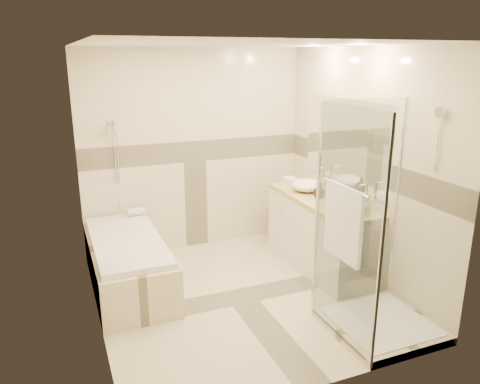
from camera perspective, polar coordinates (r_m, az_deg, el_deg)
name	(u,v)px	position (r m, az deg, el deg)	size (l,w,h in m)	color
room	(245,178)	(4.53, 0.61, 1.68)	(2.82, 3.02, 2.52)	#C1B99A
bathtub	(128,260)	(5.16, -13.50, -8.11)	(0.75, 1.70, 0.56)	beige
vanity	(320,233)	(5.51, 9.76, -4.96)	(0.58, 1.62, 0.85)	silver
shower_enclosure	(368,278)	(4.37, 15.36, -10.06)	(0.96, 0.93, 2.04)	beige
vessel_sink_near	(306,185)	(5.60, 8.11, 0.84)	(0.36, 0.36, 0.15)	white
vessel_sink_far	(348,204)	(4.92, 12.99, -1.48)	(0.41, 0.41, 0.16)	white
faucet_near	(323,176)	(5.69, 10.03, 1.93)	(0.12, 0.03, 0.28)	silver
faucet_far	(366,194)	(5.02, 15.07, -0.27)	(0.12, 0.03, 0.29)	silver
amenity_bottle_a	(319,191)	(5.38, 9.57, 0.08)	(0.06, 0.06, 0.14)	black
amenity_bottle_b	(319,190)	(5.36, 9.66, 0.21)	(0.14, 0.14, 0.17)	black
folded_towels	(291,180)	(5.94, 6.19, 1.43)	(0.13, 0.21, 0.07)	silver
rolled_towel	(136,212)	(5.73, -12.54, -2.35)	(0.09, 0.09, 0.21)	silver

